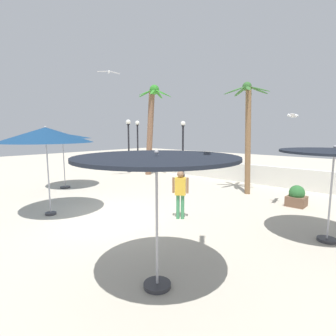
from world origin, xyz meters
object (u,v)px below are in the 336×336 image
at_px(lamp_post_2, 183,147).
at_px(planter, 297,197).
at_px(patio_umbrella_2, 62,136).
at_px(guest_0, 180,190).
at_px(patio_umbrella_1, 46,135).
at_px(lamp_post_0, 138,141).
at_px(patio_umbrella_3, 334,156).
at_px(seagull_0, 109,72).
at_px(palm_tree_0, 151,122).
at_px(seagull_1, 293,115).
at_px(patio_umbrella_0, 157,164).
at_px(palm_tree_1, 248,124).
at_px(lamp_post_1, 129,141).

distance_m(lamp_post_2, planter, 8.01).
height_order(patio_umbrella_2, guest_0, patio_umbrella_2).
relative_size(patio_umbrella_2, planter, 3.48).
distance_m(patio_umbrella_1, lamp_post_0, 11.66).
height_order(lamp_post_2, guest_0, lamp_post_2).
bearing_deg(planter, patio_umbrella_1, -131.34).
distance_m(patio_umbrella_2, planter, 11.43).
bearing_deg(patio_umbrella_1, patio_umbrella_2, 147.12).
height_order(patio_umbrella_3, seagull_0, seagull_0).
xyz_separation_m(patio_umbrella_2, guest_0, (7.72, 0.23, -1.72)).
bearing_deg(palm_tree_0, seagull_0, -99.24).
bearing_deg(patio_umbrella_3, seagull_1, 127.60).
bearing_deg(lamp_post_0, patio_umbrella_2, -72.05).
relative_size(patio_umbrella_0, seagull_0, 2.41).
distance_m(patio_umbrella_1, lamp_post_2, 9.36).
distance_m(guest_0, seagull_0, 9.94).
bearing_deg(seagull_0, patio_umbrella_3, -7.64).
bearing_deg(lamp_post_2, seagull_0, -127.39).
bearing_deg(lamp_post_2, patio_umbrella_2, -111.64).
bearing_deg(palm_tree_1, patio_umbrella_2, -145.53).
xyz_separation_m(lamp_post_1, guest_0, (9.53, -5.66, -1.26)).
xyz_separation_m(lamp_post_2, seagull_0, (-2.75, -3.59, 4.45)).
distance_m(patio_umbrella_1, planter, 9.79).
xyz_separation_m(patio_umbrella_0, seagull_1, (0.17, 6.98, 1.16)).
bearing_deg(patio_umbrella_3, seagull_0, 172.36).
height_order(patio_umbrella_1, palm_tree_1, palm_tree_1).
xyz_separation_m(patio_umbrella_1, lamp_post_0, (-6.29, 9.79, -0.63)).
height_order(lamp_post_0, guest_0, lamp_post_0).
relative_size(palm_tree_1, lamp_post_1, 1.37).
bearing_deg(seagull_1, patio_umbrella_2, -159.44).
height_order(palm_tree_1, lamp_post_2, palm_tree_1).
bearing_deg(seagull_0, lamp_post_0, 118.36).
xyz_separation_m(patio_umbrella_2, seagull_1, (10.11, 3.79, 0.83)).
distance_m(lamp_post_0, seagull_1, 12.99).
distance_m(patio_umbrella_2, palm_tree_0, 6.14).
bearing_deg(guest_0, patio_umbrella_3, 16.54).
height_order(lamp_post_1, planter, lamp_post_1).
height_order(lamp_post_1, lamp_post_2, lamp_post_1).
bearing_deg(lamp_post_0, seagull_1, -15.47).
height_order(palm_tree_1, lamp_post_0, palm_tree_1).
height_order(lamp_post_1, seagull_1, lamp_post_1).
distance_m(seagull_0, planter, 12.05).
bearing_deg(guest_0, lamp_post_1, 149.29).
distance_m(patio_umbrella_1, patio_umbrella_3, 8.93).
height_order(patio_umbrella_0, lamp_post_0, lamp_post_0).
distance_m(patio_umbrella_1, palm_tree_1, 8.66).
height_order(palm_tree_0, planter, palm_tree_0).
xyz_separation_m(palm_tree_1, seagull_0, (-7.76, -2.18, 3.13)).
bearing_deg(seagull_1, lamp_post_0, 164.53).
distance_m(patio_umbrella_1, patio_umbrella_2, 4.71).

